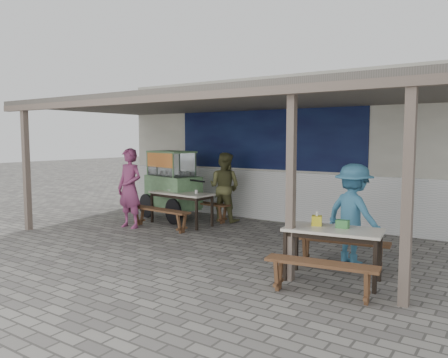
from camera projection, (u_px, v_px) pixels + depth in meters
ground at (197, 245)px, 8.24m from camera, size 60.00×60.00×0.00m
back_wall at (283, 150)px, 11.03m from camera, size 9.00×1.28×3.50m
warung_roof at (224, 103)px, 8.72m from camera, size 9.00×4.21×2.81m
table_left at (181, 196)px, 10.13m from camera, size 1.62×0.77×0.75m
bench_left_street at (160, 214)px, 9.63m from camera, size 1.68×0.42×0.45m
bench_left_wall at (201, 206)px, 10.68m from camera, size 1.68×0.42×0.45m
table_right at (333, 234)px, 6.09m from camera, size 1.41×0.85×0.75m
bench_right_street at (321, 271)px, 5.51m from camera, size 1.45×0.49×0.45m
bench_right_wall at (342, 247)px, 6.73m from camera, size 1.45×0.49×0.45m
vendor_cart at (172, 182)px, 10.82m from camera, size 2.18×1.19×1.69m
patron_street_side at (130, 188)px, 9.76m from camera, size 0.66×0.45×1.78m
patron_wall_side at (224, 187)px, 10.49m from camera, size 0.85×0.69×1.66m
patron_right_table at (353, 214)px, 6.95m from camera, size 1.19×0.96×1.60m
tissue_box at (317, 221)px, 6.29m from camera, size 0.18×0.18×0.14m
donation_box at (343, 224)px, 6.11m from camera, size 0.17×0.12×0.11m
condiment_jar at (196, 192)px, 9.92m from camera, size 0.08×0.08×0.09m
condiment_bowl at (172, 190)px, 10.35m from camera, size 0.26×0.26×0.05m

